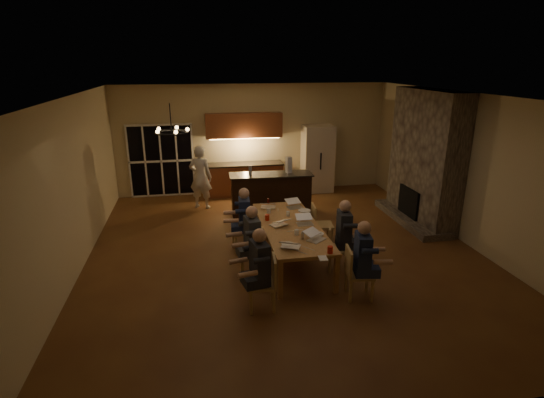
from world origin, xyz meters
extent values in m
plane|color=brown|center=(0.00, 0.00, 0.00)|extent=(9.00, 9.00, 0.00)
cube|color=#C2B789|center=(0.00, 4.52, 1.60)|extent=(8.00, 0.04, 3.20)
cube|color=#C2B789|center=(-4.02, 0.00, 1.60)|extent=(0.04, 9.00, 3.20)
cube|color=#C2B789|center=(4.02, 0.00, 1.60)|extent=(0.04, 9.00, 3.20)
cube|color=white|center=(0.00, 0.00, 3.22)|extent=(8.00, 9.00, 0.04)
cube|color=black|center=(-2.70, 4.47, 1.05)|extent=(1.86, 0.08, 2.10)
cube|color=#706658|center=(3.70, 1.20, 1.60)|extent=(0.58, 2.50, 3.20)
cube|color=beige|center=(1.90, 4.15, 1.00)|extent=(0.90, 0.68, 2.00)
cube|color=#C2804D|center=(0.03, -0.39, 0.38)|extent=(1.10, 2.87, 0.75)
cube|color=black|center=(0.14, 2.35, 0.54)|extent=(2.14, 0.76, 1.08)
imported|color=silver|center=(-1.62, 3.19, 0.86)|extent=(0.74, 0.62, 1.71)
torus|color=black|center=(-2.08, -1.08, 2.75)|extent=(0.53, 0.53, 0.03)
cylinder|color=silver|center=(0.03, -0.87, 0.80)|extent=(0.08, 0.08, 0.10)
cylinder|color=silver|center=(0.09, 0.14, 0.80)|extent=(0.07, 0.07, 0.10)
cylinder|color=silver|center=(-0.27, 0.39, 0.80)|extent=(0.09, 0.09, 0.10)
cylinder|color=red|center=(0.40, -1.73, 0.81)|extent=(0.09, 0.09, 0.12)
cylinder|color=red|center=(-0.37, -0.02, 0.81)|extent=(0.09, 0.09, 0.12)
cylinder|color=#B2B2B7|center=(0.09, -1.07, 0.81)|extent=(0.06, 0.06, 0.12)
cylinder|color=#3F0F0C|center=(-0.17, 1.00, 0.81)|extent=(0.06, 0.06, 0.12)
cylinder|color=#B2B2B7|center=(0.38, -0.07, 0.81)|extent=(0.07, 0.07, 0.12)
cylinder|color=silver|center=(0.41, -0.92, 0.76)|extent=(0.26, 0.26, 0.02)
cylinder|color=silver|center=(-0.22, -1.28, 0.76)|extent=(0.23, 0.23, 0.02)
cylinder|color=silver|center=(0.51, 0.37, 0.76)|extent=(0.27, 0.27, 0.02)
cube|color=white|center=(0.22, -1.91, 0.76)|extent=(0.16, 0.21, 0.01)
cylinder|color=#99999E|center=(-0.39, 2.35, 1.20)|extent=(0.08, 0.08, 0.24)
cube|color=silver|center=(0.61, 2.38, 1.29)|extent=(0.16, 0.16, 0.41)
camera|label=1|loc=(-1.75, -7.92, 3.83)|focal=28.00mm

